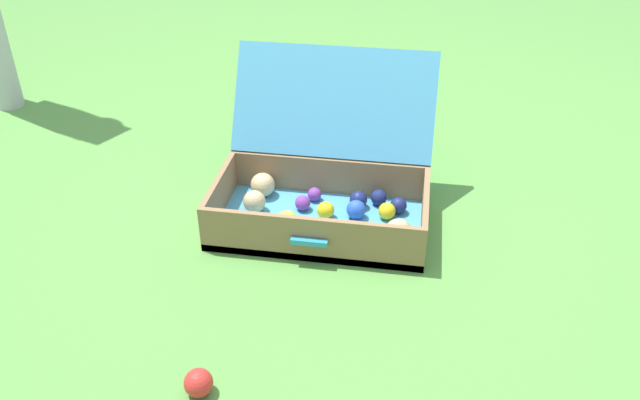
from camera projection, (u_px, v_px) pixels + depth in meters
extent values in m
plane|color=#569342|center=(342.00, 225.00, 2.13)|extent=(16.00, 16.00, 0.00)
cube|color=#4799C6|center=(320.00, 223.00, 2.12)|extent=(0.68, 0.38, 0.03)
cube|color=olive|center=(220.00, 198.00, 2.13)|extent=(0.02, 0.38, 0.15)
cube|color=olive|center=(424.00, 216.00, 2.04)|extent=(0.02, 0.38, 0.15)
cube|color=olive|center=(310.00, 240.00, 1.94)|extent=(0.64, 0.02, 0.15)
cube|color=olive|center=(328.00, 179.00, 2.23)|extent=(0.64, 0.02, 0.15)
cube|color=#4799C6|center=(334.00, 102.00, 2.20)|extent=(0.68, 0.22, 0.33)
cube|color=teal|center=(309.00, 242.00, 1.92)|extent=(0.11, 0.02, 0.02)
sphere|color=blue|center=(356.00, 210.00, 2.11)|extent=(0.06, 0.06, 0.06)
sphere|color=#CCDB38|center=(287.00, 221.00, 2.05)|extent=(0.07, 0.07, 0.07)
sphere|color=purple|center=(303.00, 203.00, 2.15)|extent=(0.05, 0.05, 0.05)
sphere|color=#D1B784|center=(254.00, 202.00, 2.14)|extent=(0.07, 0.07, 0.07)
sphere|color=navy|center=(358.00, 200.00, 2.16)|extent=(0.06, 0.06, 0.06)
sphere|color=yellow|center=(387.00, 211.00, 2.11)|extent=(0.06, 0.06, 0.06)
sphere|color=purple|center=(314.00, 194.00, 2.20)|extent=(0.05, 0.05, 0.05)
sphere|color=yellow|center=(326.00, 210.00, 2.11)|extent=(0.06, 0.06, 0.06)
sphere|color=blue|center=(232.00, 230.00, 2.03)|extent=(0.04, 0.04, 0.04)
sphere|color=navy|center=(379.00, 198.00, 2.18)|extent=(0.05, 0.05, 0.05)
sphere|color=navy|center=(398.00, 206.00, 2.14)|extent=(0.05, 0.05, 0.05)
sphere|color=#D1B784|center=(398.00, 232.00, 1.99)|extent=(0.08, 0.08, 0.08)
sphere|color=#D1B784|center=(263.00, 185.00, 2.22)|extent=(0.08, 0.08, 0.08)
sphere|color=red|center=(198.00, 383.00, 1.53)|extent=(0.07, 0.07, 0.07)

